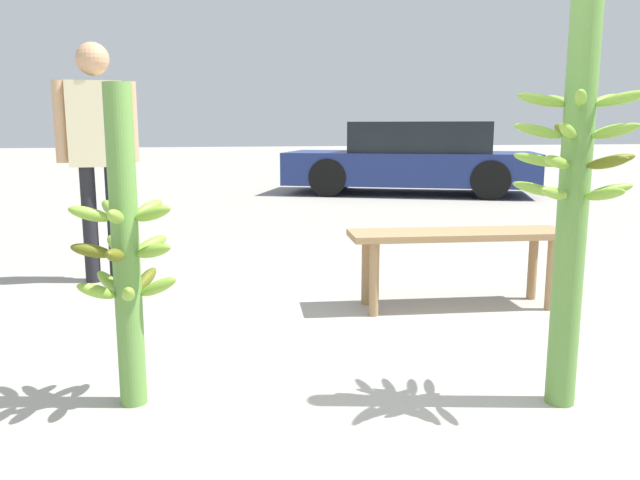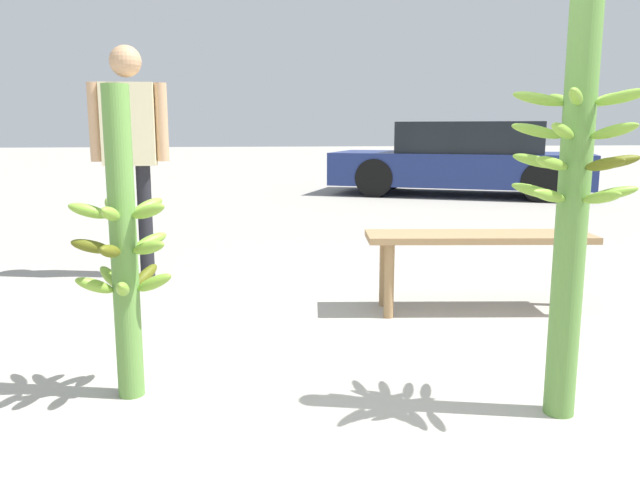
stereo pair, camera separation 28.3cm
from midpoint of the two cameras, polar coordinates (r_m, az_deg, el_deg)
name	(u,v)px [view 1 (the left image)]	position (r m, az deg, el deg)	size (l,w,h in m)	color
ground_plane	(375,440)	(2.38, 1.54, -17.87)	(80.00, 80.00, 0.00)	#9E998E
banana_stalk_left	(126,250)	(2.62, -20.33, -0.86)	(0.42, 0.42, 1.29)	#5B8C3D
banana_stalk_center	(574,197)	(2.58, 19.32, 3.71)	(0.48, 0.49, 1.59)	#5B8C3D
vendor_person	(97,139)	(4.85, -21.31, 8.59)	(0.57, 0.23, 1.72)	black
market_bench	(458,244)	(3.97, 10.56, -0.36)	(1.40, 0.53, 0.49)	#99754C
parked_car	(413,159)	(11.13, 7.77, 7.35)	(4.60, 3.36, 1.24)	navy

